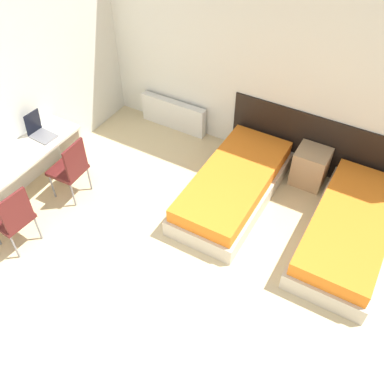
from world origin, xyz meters
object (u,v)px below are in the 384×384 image
(chair_near_notebook, at_px, (13,217))
(bed_near_window, at_px, (233,186))
(chair_near_laptop, at_px, (70,167))
(nightstand, at_px, (310,167))
(laptop, at_px, (40,131))
(bed_near_door, at_px, (349,231))

(chair_near_notebook, bearing_deg, bed_near_window, 51.62)
(bed_near_window, bearing_deg, chair_near_laptop, -151.87)
(nightstand, xyz_separation_m, laptop, (-3.09, -1.69, 0.54))
(nightstand, relative_size, laptop, 1.60)
(nightstand, height_order, laptop, laptop)
(bed_near_door, bearing_deg, bed_near_window, 180.00)
(bed_near_window, xyz_separation_m, bed_near_door, (1.51, 0.00, 0.00))
(bed_near_door, relative_size, nightstand, 3.84)
(chair_near_laptop, height_order, laptop, laptop)
(bed_near_window, relative_size, nightstand, 3.84)
(bed_near_window, bearing_deg, bed_near_door, 0.00)
(chair_near_laptop, relative_size, laptop, 2.71)
(bed_near_door, distance_m, laptop, 4.00)
(chair_near_notebook, bearing_deg, bed_near_door, 35.13)
(bed_near_window, bearing_deg, chair_near_notebook, -133.37)
(bed_near_window, height_order, bed_near_door, same)
(bed_near_window, relative_size, chair_near_laptop, 2.27)
(chair_near_notebook, height_order, laptop, laptop)
(chair_near_laptop, bearing_deg, bed_near_window, 26.03)
(bed_near_window, bearing_deg, laptop, -159.15)
(bed_near_window, relative_size, bed_near_door, 1.00)
(nightstand, bearing_deg, chair_near_laptop, -145.44)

